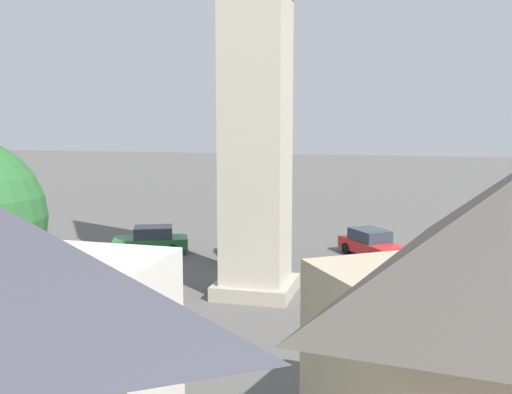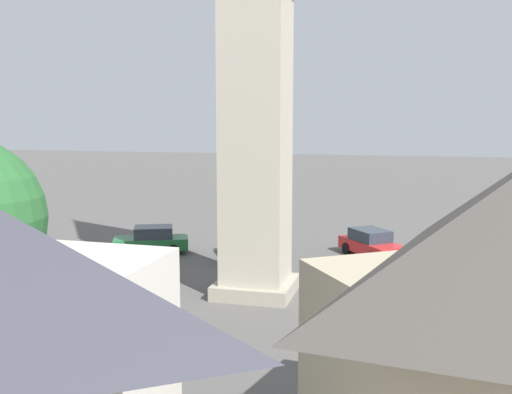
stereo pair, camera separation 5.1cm
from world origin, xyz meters
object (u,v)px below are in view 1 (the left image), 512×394
car_blue_kerb (371,243)px  car_black_far (151,240)px  car_silver_kerb (490,294)px  pedestrian (134,283)px  car_white_side (245,245)px  car_red_corner (122,327)px

car_blue_kerb → car_black_far: size_ratio=0.96×
car_silver_kerb → car_black_far: same height
car_silver_kerb → pedestrian: 14.05m
car_silver_kerb → car_white_side: 13.15m
car_red_corner → car_white_side: same height
car_blue_kerb → car_white_side: 6.87m
car_blue_kerb → car_red_corner: bearing=-115.2°
car_silver_kerb → car_red_corner: (-12.17, -6.86, 0.00)m
car_white_side → car_red_corner: bearing=-92.5°
car_blue_kerb → car_black_far: 12.20m
car_blue_kerb → car_black_far: bearing=-169.9°
car_red_corner → car_black_far: bearing=110.7°
car_black_far → car_red_corner: bearing=-69.3°
car_silver_kerb → car_black_far: 18.12m
pedestrian → car_black_far: bearing=110.4°
car_blue_kerb → car_white_side: bearing=-162.7°
car_red_corner → car_white_side: 13.07m
car_white_side → pedestrian: size_ratio=2.61×
car_blue_kerb → car_black_far: (-12.01, -2.15, 0.00)m
car_white_side → car_black_far: (-5.46, -0.10, 0.00)m
car_white_side → car_black_far: 5.46m
car_red_corner → car_blue_kerb: bearing=64.8°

